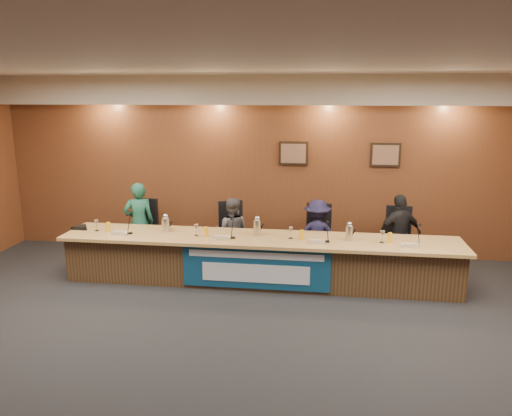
{
  "coord_description": "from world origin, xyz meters",
  "views": [
    {
      "loc": [
        0.98,
        -4.91,
        2.9
      ],
      "look_at": [
        -0.1,
        2.72,
        1.12
      ],
      "focal_mm": 35.0,
      "sensor_mm": 36.0,
      "label": 1
    }
  ],
  "objects_px": {
    "dais_body": "(259,261)",
    "panelist_a": "(139,223)",
    "banner": "(256,268)",
    "carafe_mid": "(257,228)",
    "office_chair_d": "(398,244)",
    "panelist_b": "(232,232)",
    "office_chair_a": "(142,234)",
    "panelist_d": "(399,235)",
    "panelist_c": "(317,235)",
    "carafe_right": "(349,233)",
    "office_chair_c": "(317,241)",
    "office_chair_b": "(233,237)",
    "carafe_left": "(166,225)",
    "speakerphone": "(81,227)"
  },
  "relations": [
    {
      "from": "office_chair_a",
      "to": "office_chair_c",
      "type": "relative_size",
      "value": 1.0
    },
    {
      "from": "carafe_right",
      "to": "carafe_left",
      "type": "bearing_deg",
      "value": 178.06
    },
    {
      "from": "office_chair_b",
      "to": "office_chair_c",
      "type": "distance_m",
      "value": 1.44
    },
    {
      "from": "panelist_c",
      "to": "carafe_left",
      "type": "relative_size",
      "value": 5.36
    },
    {
      "from": "banner",
      "to": "office_chair_a",
      "type": "bearing_deg",
      "value": 151.27
    },
    {
      "from": "panelist_d",
      "to": "office_chair_b",
      "type": "relative_size",
      "value": 2.77
    },
    {
      "from": "banner",
      "to": "panelist_d",
      "type": "relative_size",
      "value": 1.66
    },
    {
      "from": "office_chair_d",
      "to": "carafe_mid",
      "type": "distance_m",
      "value": 2.39
    },
    {
      "from": "speakerphone",
      "to": "panelist_b",
      "type": "bearing_deg",
      "value": 16.11
    },
    {
      "from": "panelist_a",
      "to": "office_chair_b",
      "type": "relative_size",
      "value": 2.94
    },
    {
      "from": "carafe_right",
      "to": "panelist_d",
      "type": "bearing_deg",
      "value": 41.65
    },
    {
      "from": "panelist_b",
      "to": "office_chair_a",
      "type": "xyz_separation_m",
      "value": [
        -1.64,
        0.1,
        -0.12
      ]
    },
    {
      "from": "office_chair_b",
      "to": "office_chair_d",
      "type": "bearing_deg",
      "value": -20.85
    },
    {
      "from": "office_chair_c",
      "to": "carafe_mid",
      "type": "relative_size",
      "value": 1.91
    },
    {
      "from": "dais_body",
      "to": "panelist_a",
      "type": "relative_size",
      "value": 4.25
    },
    {
      "from": "panelist_c",
      "to": "office_chair_d",
      "type": "height_order",
      "value": "panelist_c"
    },
    {
      "from": "dais_body",
      "to": "carafe_mid",
      "type": "bearing_deg",
      "value": 141.41
    },
    {
      "from": "panelist_b",
      "to": "panelist_d",
      "type": "bearing_deg",
      "value": -179.49
    },
    {
      "from": "carafe_mid",
      "to": "office_chair_a",
      "type": "bearing_deg",
      "value": 160.62
    },
    {
      "from": "banner",
      "to": "office_chair_d",
      "type": "distance_m",
      "value": 2.5
    },
    {
      "from": "dais_body",
      "to": "panelist_d",
      "type": "xyz_separation_m",
      "value": [
        2.19,
        0.69,
        0.31
      ]
    },
    {
      "from": "office_chair_c",
      "to": "office_chair_d",
      "type": "xyz_separation_m",
      "value": [
        1.32,
        0.0,
        0.0
      ]
    },
    {
      "from": "panelist_b",
      "to": "panelist_c",
      "type": "height_order",
      "value": "panelist_c"
    },
    {
      "from": "banner",
      "to": "speakerphone",
      "type": "height_order",
      "value": "speakerphone"
    },
    {
      "from": "banner",
      "to": "panelist_a",
      "type": "relative_size",
      "value": 1.56
    },
    {
      "from": "dais_body",
      "to": "carafe_right",
      "type": "xyz_separation_m",
      "value": [
        1.36,
        -0.05,
        0.52
      ]
    },
    {
      "from": "office_chair_c",
      "to": "office_chair_b",
      "type": "bearing_deg",
      "value": -174.56
    },
    {
      "from": "office_chair_c",
      "to": "office_chair_d",
      "type": "height_order",
      "value": "same"
    },
    {
      "from": "panelist_c",
      "to": "speakerphone",
      "type": "relative_size",
      "value": 3.76
    },
    {
      "from": "office_chair_a",
      "to": "panelist_c",
      "type": "bearing_deg",
      "value": 6.9
    },
    {
      "from": "panelist_c",
      "to": "dais_body",
      "type": "bearing_deg",
      "value": 35.64
    },
    {
      "from": "panelist_b",
      "to": "dais_body",
      "type": "bearing_deg",
      "value": 129.75
    },
    {
      "from": "panelist_a",
      "to": "panelist_c",
      "type": "bearing_deg",
      "value": 158.14
    },
    {
      "from": "carafe_mid",
      "to": "panelist_a",
      "type": "bearing_deg",
      "value": 163.01
    },
    {
      "from": "banner",
      "to": "carafe_mid",
      "type": "bearing_deg",
      "value": 94.79
    },
    {
      "from": "carafe_left",
      "to": "carafe_mid",
      "type": "height_order",
      "value": "carafe_mid"
    },
    {
      "from": "panelist_a",
      "to": "banner",
      "type": "bearing_deg",
      "value": 131.45
    },
    {
      "from": "carafe_mid",
      "to": "speakerphone",
      "type": "relative_size",
      "value": 0.79
    },
    {
      "from": "panelist_b",
      "to": "carafe_left",
      "type": "xyz_separation_m",
      "value": [
        -0.94,
        -0.64,
        0.26
      ]
    },
    {
      "from": "panelist_a",
      "to": "office_chair_c",
      "type": "xyz_separation_m",
      "value": [
        3.07,
        0.1,
        -0.23
      ]
    },
    {
      "from": "office_chair_a",
      "to": "speakerphone",
      "type": "xyz_separation_m",
      "value": [
        -0.72,
        -0.78,
        0.3
      ]
    },
    {
      "from": "banner",
      "to": "carafe_left",
      "type": "relative_size",
      "value": 9.79
    },
    {
      "from": "panelist_a",
      "to": "carafe_left",
      "type": "relative_size",
      "value": 6.29
    },
    {
      "from": "dais_body",
      "to": "carafe_left",
      "type": "distance_m",
      "value": 1.59
    },
    {
      "from": "office_chair_d",
      "to": "panelist_d",
      "type": "bearing_deg",
      "value": -83.82
    },
    {
      "from": "panelist_d",
      "to": "panelist_c",
      "type": "bearing_deg",
      "value": -23.27
    },
    {
      "from": "dais_body",
      "to": "speakerphone",
      "type": "bearing_deg",
      "value": 179.78
    },
    {
      "from": "dais_body",
      "to": "speakerphone",
      "type": "distance_m",
      "value": 2.95
    },
    {
      "from": "panelist_d",
      "to": "carafe_right",
      "type": "distance_m",
      "value": 1.13
    },
    {
      "from": "office_chair_b",
      "to": "carafe_mid",
      "type": "height_order",
      "value": "carafe_mid"
    }
  ]
}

